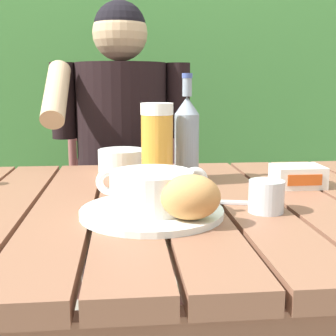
{
  "coord_description": "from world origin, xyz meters",
  "views": [
    {
      "loc": [
        -0.13,
        -0.92,
        0.97
      ],
      "look_at": [
        -0.04,
        0.0,
        0.79
      ],
      "focal_mm": 48.42,
      "sensor_mm": 36.0,
      "label": 1
    }
  ],
  "objects_px": {
    "beer_bottle": "(187,136)",
    "diner_bowl": "(122,160)",
    "serving_plate": "(152,212)",
    "beer_glass": "(157,144)",
    "butter_tub": "(298,176)",
    "soup_bowl": "(152,189)",
    "water_glass_small": "(266,196)",
    "chair_near_diner": "(123,206)",
    "table_knife": "(216,201)",
    "person_eating": "(121,151)",
    "bread_roll": "(190,197)"
  },
  "relations": [
    {
      "from": "beer_bottle",
      "to": "diner_bowl",
      "type": "xyz_separation_m",
      "value": [
        -0.16,
        0.12,
        -0.08
      ]
    },
    {
      "from": "serving_plate",
      "to": "beer_glass",
      "type": "xyz_separation_m",
      "value": [
        0.03,
        0.25,
        0.09
      ]
    },
    {
      "from": "serving_plate",
      "to": "diner_bowl",
      "type": "height_order",
      "value": "diner_bowl"
    },
    {
      "from": "beer_bottle",
      "to": "butter_tub",
      "type": "height_order",
      "value": "beer_bottle"
    },
    {
      "from": "soup_bowl",
      "to": "water_glass_small",
      "type": "bearing_deg",
      "value": -0.36
    },
    {
      "from": "chair_near_diner",
      "to": "serving_plate",
      "type": "xyz_separation_m",
      "value": [
        0.06,
        -0.97,
        0.26
      ]
    },
    {
      "from": "beer_glass",
      "to": "diner_bowl",
      "type": "xyz_separation_m",
      "value": [
        -0.09,
        0.18,
        -0.07
      ]
    },
    {
      "from": "beer_bottle",
      "to": "table_knife",
      "type": "distance_m",
      "value": 0.26
    },
    {
      "from": "chair_near_diner",
      "to": "soup_bowl",
      "type": "height_order",
      "value": "chair_near_diner"
    },
    {
      "from": "person_eating",
      "to": "beer_bottle",
      "type": "distance_m",
      "value": 0.5
    },
    {
      "from": "beer_bottle",
      "to": "serving_plate",
      "type": "bearing_deg",
      "value": -109.36
    },
    {
      "from": "serving_plate",
      "to": "diner_bowl",
      "type": "relative_size",
      "value": 2.05
    },
    {
      "from": "serving_plate",
      "to": "water_glass_small",
      "type": "height_order",
      "value": "water_glass_small"
    },
    {
      "from": "serving_plate",
      "to": "chair_near_diner",
      "type": "bearing_deg",
      "value": 93.32
    },
    {
      "from": "soup_bowl",
      "to": "beer_bottle",
      "type": "xyz_separation_m",
      "value": [
        0.11,
        0.31,
        0.06
      ]
    },
    {
      "from": "chair_near_diner",
      "to": "butter_tub",
      "type": "distance_m",
      "value": 0.92
    },
    {
      "from": "butter_tub",
      "to": "table_knife",
      "type": "xyz_separation_m",
      "value": [
        -0.22,
        -0.13,
        -0.02
      ]
    },
    {
      "from": "bread_roll",
      "to": "table_knife",
      "type": "relative_size",
      "value": 0.71
    },
    {
      "from": "serving_plate",
      "to": "soup_bowl",
      "type": "relative_size",
      "value": 1.32
    },
    {
      "from": "serving_plate",
      "to": "table_knife",
      "type": "bearing_deg",
      "value": 27.04
    },
    {
      "from": "soup_bowl",
      "to": "diner_bowl",
      "type": "relative_size",
      "value": 1.56
    },
    {
      "from": "person_eating",
      "to": "table_knife",
      "type": "xyz_separation_m",
      "value": [
        0.2,
        -0.7,
        -0.0
      ]
    },
    {
      "from": "water_glass_small",
      "to": "soup_bowl",
      "type": "bearing_deg",
      "value": 179.64
    },
    {
      "from": "serving_plate",
      "to": "soup_bowl",
      "type": "height_order",
      "value": "soup_bowl"
    },
    {
      "from": "chair_near_diner",
      "to": "beer_glass",
      "type": "xyz_separation_m",
      "value": [
        0.09,
        -0.71,
        0.35
      ]
    },
    {
      "from": "water_glass_small",
      "to": "person_eating",
      "type": "bearing_deg",
      "value": 109.89
    },
    {
      "from": "person_eating",
      "to": "soup_bowl",
      "type": "height_order",
      "value": "person_eating"
    },
    {
      "from": "beer_bottle",
      "to": "butter_tub",
      "type": "xyz_separation_m",
      "value": [
        0.25,
        -0.11,
        -0.08
      ]
    },
    {
      "from": "table_knife",
      "to": "water_glass_small",
      "type": "bearing_deg",
      "value": -40.76
    },
    {
      "from": "beer_glass",
      "to": "serving_plate",
      "type": "bearing_deg",
      "value": -96.63
    },
    {
      "from": "person_eating",
      "to": "butter_tub",
      "type": "relative_size",
      "value": 10.74
    },
    {
      "from": "beer_bottle",
      "to": "beer_glass",
      "type": "bearing_deg",
      "value": -144.1
    },
    {
      "from": "person_eating",
      "to": "diner_bowl",
      "type": "xyz_separation_m",
      "value": [
        0.0,
        -0.34,
        0.02
      ]
    },
    {
      "from": "beer_bottle",
      "to": "water_glass_small",
      "type": "distance_m",
      "value": 0.34
    },
    {
      "from": "bread_roll",
      "to": "beer_glass",
      "type": "xyz_separation_m",
      "value": [
        -0.03,
        0.32,
        0.05
      ]
    },
    {
      "from": "water_glass_small",
      "to": "table_knife",
      "type": "distance_m",
      "value": 0.11
    },
    {
      "from": "diner_bowl",
      "to": "beer_glass",
      "type": "bearing_deg",
      "value": -64.71
    },
    {
      "from": "bread_roll",
      "to": "table_knife",
      "type": "distance_m",
      "value": 0.17
    },
    {
      "from": "bread_roll",
      "to": "beer_glass",
      "type": "bearing_deg",
      "value": 95.79
    },
    {
      "from": "table_knife",
      "to": "serving_plate",
      "type": "bearing_deg",
      "value": -152.96
    },
    {
      "from": "person_eating",
      "to": "water_glass_small",
      "type": "bearing_deg",
      "value": -70.11
    },
    {
      "from": "beer_glass",
      "to": "beer_bottle",
      "type": "xyz_separation_m",
      "value": [
        0.08,
        0.06,
        0.01
      ]
    },
    {
      "from": "beer_bottle",
      "to": "table_knife",
      "type": "xyz_separation_m",
      "value": [
        0.03,
        -0.24,
        -0.11
      ]
    },
    {
      "from": "table_knife",
      "to": "bread_roll",
      "type": "bearing_deg",
      "value": -117.69
    },
    {
      "from": "serving_plate",
      "to": "table_knife",
      "type": "xyz_separation_m",
      "value": [
        0.14,
        0.07,
        -0.0
      ]
    },
    {
      "from": "water_glass_small",
      "to": "bread_roll",
      "type": "bearing_deg",
      "value": -155.67
    },
    {
      "from": "chair_near_diner",
      "to": "diner_bowl",
      "type": "height_order",
      "value": "chair_near_diner"
    },
    {
      "from": "serving_plate",
      "to": "table_knife",
      "type": "distance_m",
      "value": 0.15
    },
    {
      "from": "diner_bowl",
      "to": "chair_near_diner",
      "type": "bearing_deg",
      "value": 90.0
    },
    {
      "from": "beer_glass",
      "to": "water_glass_small",
      "type": "bearing_deg",
      "value": -53.1
    }
  ]
}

